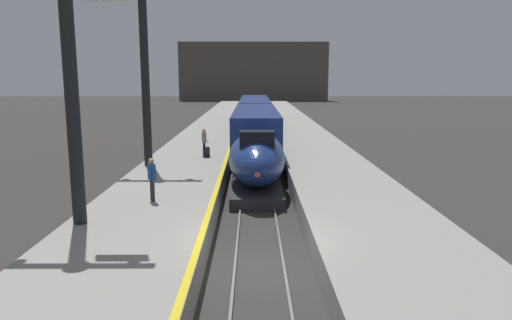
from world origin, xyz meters
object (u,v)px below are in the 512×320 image
Objects in this scene: highspeed_train_main at (255,125)px; passenger_mid_platform at (152,176)px; rolling_suitcase at (206,152)px; station_column_mid at (144,52)px; station_column_near at (70,50)px; passenger_near_edge at (204,140)px.

highspeed_train_main is 22.68× the size of passenger_mid_platform.
passenger_mid_platform is 10.24m from rolling_suitcase.
station_column_near is at bearing -89.69° from station_column_mid.
passenger_near_edge is at bearing 78.44° from station_column_near.
passenger_near_edge is at bearing 84.80° from passenger_mid_platform.
passenger_near_edge is 10.45m from passenger_mid_platform.
rolling_suitcase is (2.86, 12.94, -5.26)m from station_column_near.
passenger_mid_platform is (-4.09, -20.53, 0.12)m from highspeed_train_main.
highspeed_train_main is 10.60m from passenger_near_edge.
station_column_near is 10.37m from station_column_mid.
passenger_near_edge is 1.72× the size of rolling_suitcase.
station_column_mid is 10.33× the size of rolling_suitcase.
station_column_mid is at bearing 103.43° from passenger_mid_platform.
station_column_near reaches higher than highspeed_train_main.
station_column_mid is 6.41m from passenger_near_edge.
highspeed_train_main reaches higher than passenger_mid_platform.
highspeed_train_main is 4.22× the size of station_column_near.
passenger_near_edge is at bearing 121.56° from rolling_suitcase.
highspeed_train_main is 15.14m from station_column_mid.
highspeed_train_main is at bearing 78.73° from passenger_mid_platform.
passenger_mid_platform is (-0.95, -10.41, 0.00)m from passenger_near_edge.
station_column_near reaches higher than passenger_mid_platform.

